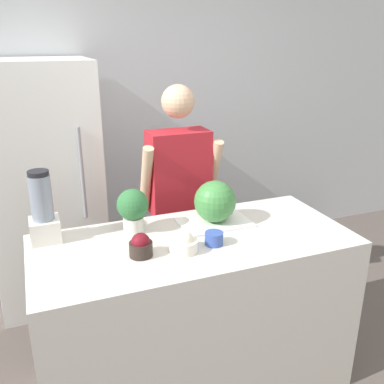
# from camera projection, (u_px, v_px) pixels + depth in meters

# --- Properties ---
(wall_back) EXTENTS (8.00, 0.06, 2.60)m
(wall_back) POSITION_uv_depth(u_px,v_px,m) (121.00, 117.00, 3.62)
(wall_back) COLOR silver
(wall_back) RESTS_ON ground_plane
(counter_island) EXTENTS (1.68, 0.75, 0.94)m
(counter_island) POSITION_uv_depth(u_px,v_px,m) (194.00, 314.00, 2.41)
(counter_island) COLOR beige
(counter_island) RESTS_ON ground_plane
(refrigerator) EXTENTS (0.78, 0.76, 1.80)m
(refrigerator) POSITION_uv_depth(u_px,v_px,m) (45.00, 186.00, 3.16)
(refrigerator) COLOR white
(refrigerator) RESTS_ON ground_plane
(person) EXTENTS (0.55, 0.26, 1.66)m
(person) POSITION_uv_depth(u_px,v_px,m) (179.00, 203.00, 2.97)
(person) COLOR #333338
(person) RESTS_ON ground_plane
(cutting_board) EXTENTS (0.40, 0.25, 0.01)m
(cutting_board) POSITION_uv_depth(u_px,v_px,m) (215.00, 223.00, 2.43)
(cutting_board) COLOR white
(cutting_board) RESTS_ON counter_island
(watermelon) EXTENTS (0.24, 0.24, 0.24)m
(watermelon) POSITION_uv_depth(u_px,v_px,m) (215.00, 201.00, 2.40)
(watermelon) COLOR #3D7F3D
(watermelon) RESTS_ON cutting_board
(bowl_cherries) EXTENTS (0.11, 0.11, 0.12)m
(bowl_cherries) POSITION_uv_depth(u_px,v_px,m) (141.00, 246.00, 2.06)
(bowl_cherries) COLOR #2D231E
(bowl_cherries) RESTS_ON counter_island
(bowl_cream) EXTENTS (0.14, 0.14, 0.11)m
(bowl_cream) POSITION_uv_depth(u_px,v_px,m) (184.00, 243.00, 2.11)
(bowl_cream) COLOR white
(bowl_cream) RESTS_ON counter_island
(bowl_small_blue) EXTENTS (0.09, 0.09, 0.07)m
(bowl_small_blue) POSITION_uv_depth(u_px,v_px,m) (214.00, 238.00, 2.18)
(bowl_small_blue) COLOR #334C9E
(bowl_small_blue) RESTS_ON counter_island
(blender) EXTENTS (0.15, 0.15, 0.38)m
(blender) POSITION_uv_depth(u_px,v_px,m) (43.00, 212.00, 2.18)
(blender) COLOR silver
(blender) RESTS_ON counter_island
(potted_plant) EXTENTS (0.17, 0.17, 0.24)m
(potted_plant) POSITION_uv_depth(u_px,v_px,m) (133.00, 208.00, 2.29)
(potted_plant) COLOR beige
(potted_plant) RESTS_ON counter_island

